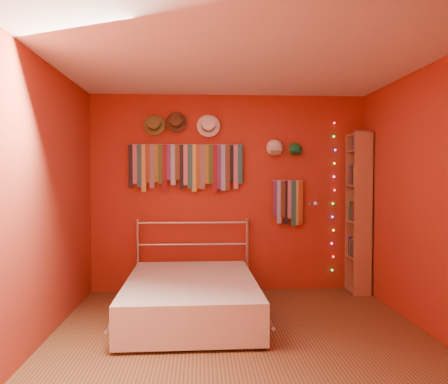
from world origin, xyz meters
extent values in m
plane|color=#56311D|center=(0.00, 0.00, 0.00)|extent=(3.50, 3.50, 0.00)
cube|color=maroon|center=(0.00, 1.75, 1.25)|extent=(3.50, 0.02, 2.50)
cube|color=maroon|center=(1.75, 0.00, 1.25)|extent=(0.02, 3.50, 2.50)
cube|color=maroon|center=(-1.75, 0.00, 1.25)|extent=(0.02, 3.50, 2.50)
cube|color=white|center=(0.00, 0.00, 2.50)|extent=(3.50, 3.50, 0.02)
cylinder|color=silver|center=(-0.55, 1.70, 1.86)|extent=(1.45, 0.01, 0.01)
cube|color=black|center=(-1.23, 1.69, 1.59)|extent=(0.06, 0.01, 0.54)
cube|color=#AA556D|center=(-1.18, 1.68, 1.62)|extent=(0.06, 0.01, 0.49)
cube|color=#184C56|center=(-1.13, 1.68, 1.60)|extent=(0.06, 0.01, 0.53)
cube|color=tan|center=(-1.07, 1.69, 1.56)|extent=(0.06, 0.01, 0.60)
cube|color=maroon|center=(-1.02, 1.68, 1.62)|extent=(0.06, 0.01, 0.48)
cube|color=navy|center=(-0.97, 1.68, 1.59)|extent=(0.06, 0.01, 0.55)
cube|color=olive|center=(-0.92, 1.69, 1.63)|extent=(0.06, 0.01, 0.47)
cube|color=#2B5020|center=(-0.86, 1.68, 1.62)|extent=(0.06, 0.01, 0.50)
cube|color=maroon|center=(-0.81, 1.68, 1.56)|extent=(0.06, 0.01, 0.60)
cube|color=#461B6E|center=(-0.76, 1.69, 1.64)|extent=(0.06, 0.01, 0.45)
cube|color=#7DAADF|center=(-0.71, 1.68, 1.61)|extent=(0.06, 0.01, 0.51)
cube|color=#53391B|center=(-0.65, 1.68, 1.64)|extent=(0.06, 0.01, 0.44)
cube|color=black|center=(-0.60, 1.69, 1.58)|extent=(0.06, 0.01, 0.56)
cube|color=#C46285|center=(-0.55, 1.68, 1.61)|extent=(0.06, 0.01, 0.51)
cube|color=#164E50|center=(-0.50, 1.68, 1.59)|extent=(0.06, 0.01, 0.55)
cube|color=#C2CA50|center=(-0.44, 1.69, 1.57)|extent=(0.06, 0.01, 0.59)
cube|color=brown|center=(-0.39, 1.68, 1.59)|extent=(0.06, 0.01, 0.55)
cube|color=navy|center=(-0.34, 1.68, 1.58)|extent=(0.06, 0.01, 0.56)
cube|color=olive|center=(-0.28, 1.69, 1.62)|extent=(0.06, 0.01, 0.49)
cube|color=#22491D|center=(-0.23, 1.68, 1.62)|extent=(0.06, 0.01, 0.49)
cube|color=maroon|center=(-0.18, 1.68, 1.57)|extent=(0.06, 0.01, 0.59)
cube|color=#411B6E|center=(-0.13, 1.69, 1.58)|extent=(0.06, 0.01, 0.56)
cube|color=#7595D1|center=(-0.07, 1.68, 1.58)|extent=(0.06, 0.01, 0.58)
cube|color=#4F331A|center=(-0.02, 1.68, 1.58)|extent=(0.06, 0.01, 0.57)
cube|color=black|center=(0.03, 1.69, 1.63)|extent=(0.06, 0.01, 0.47)
cube|color=#A5527B|center=(0.08, 1.68, 1.59)|extent=(0.06, 0.01, 0.56)
cube|color=#175152|center=(0.14, 1.68, 1.62)|extent=(0.06, 0.01, 0.49)
cylinder|color=silver|center=(0.75, 1.70, 1.41)|extent=(0.40, 0.01, 0.01)
cube|color=#461863|center=(0.59, 1.69, 1.19)|extent=(0.06, 0.01, 0.45)
cube|color=#719BCA|center=(0.64, 1.68, 1.14)|extent=(0.06, 0.01, 0.55)
cube|color=#472417|center=(0.69, 1.68, 1.18)|extent=(0.06, 0.01, 0.47)
cube|color=black|center=(0.73, 1.69, 1.13)|extent=(0.06, 0.01, 0.56)
cube|color=#A25171|center=(0.78, 1.68, 1.17)|extent=(0.06, 0.01, 0.48)
cube|color=#185650|center=(0.82, 1.68, 1.12)|extent=(0.06, 0.01, 0.58)
cube|color=#B3B94A|center=(0.87, 1.69, 1.13)|extent=(0.06, 0.01, 0.57)
cube|color=maroon|center=(0.91, 1.68, 1.13)|extent=(0.06, 0.01, 0.56)
cylinder|color=brown|center=(-0.94, 1.69, 2.11)|extent=(0.27, 0.07, 0.27)
cylinder|color=brown|center=(-0.94, 1.64, 2.12)|extent=(0.16, 0.13, 0.18)
cylinder|color=#332314|center=(-0.94, 1.67, 2.11)|extent=(0.16, 0.05, 0.16)
cylinder|color=#4C2F1B|center=(-0.67, 1.69, 2.14)|extent=(0.26, 0.07, 0.26)
cylinder|color=#4C2F1B|center=(-0.67, 1.64, 2.15)|extent=(0.16, 0.13, 0.17)
cylinder|color=black|center=(-0.67, 1.67, 2.15)|extent=(0.16, 0.05, 0.16)
cylinder|color=white|center=(-0.26, 1.69, 2.10)|extent=(0.29, 0.07, 0.29)
cylinder|color=white|center=(-0.26, 1.64, 2.11)|extent=(0.17, 0.14, 0.19)
cylinder|color=black|center=(-0.26, 1.66, 2.11)|extent=(0.18, 0.06, 0.18)
ellipsoid|color=white|center=(0.58, 1.70, 1.83)|extent=(0.19, 0.15, 0.19)
cube|color=white|center=(0.58, 1.58, 1.77)|extent=(0.14, 0.10, 0.06)
ellipsoid|color=#186F3D|center=(0.84, 1.70, 1.81)|extent=(0.17, 0.13, 0.17)
cube|color=#186F3D|center=(0.84, 1.60, 1.76)|extent=(0.12, 0.09, 0.05)
sphere|color=#FF3333|center=(1.35, 1.71, 2.15)|extent=(0.02, 0.02, 0.02)
sphere|color=#33FF4C|center=(1.35, 1.71, 1.98)|extent=(0.02, 0.02, 0.02)
sphere|color=#4C66FF|center=(1.37, 1.71, 1.80)|extent=(0.02, 0.02, 0.02)
sphere|color=yellow|center=(1.36, 1.71, 1.63)|extent=(0.02, 0.02, 0.02)
sphere|color=#FF4CCC|center=(1.35, 1.71, 1.46)|extent=(0.02, 0.02, 0.02)
sphere|color=#FF3333|center=(1.36, 1.71, 1.29)|extent=(0.02, 0.02, 0.02)
sphere|color=#33FF4C|center=(1.34, 1.71, 1.11)|extent=(0.02, 0.02, 0.02)
sphere|color=#4C66FF|center=(1.34, 1.71, 0.94)|extent=(0.02, 0.02, 0.02)
sphere|color=yellow|center=(1.35, 1.71, 0.77)|extent=(0.02, 0.02, 0.02)
sphere|color=#FF4CCC|center=(1.33, 1.71, 0.60)|extent=(0.02, 0.02, 0.02)
sphere|color=#FF3333|center=(1.35, 1.71, 0.42)|extent=(0.02, 0.02, 0.02)
sphere|color=#33FF4C|center=(1.34, 1.71, 0.25)|extent=(0.02, 0.02, 0.02)
cylinder|color=silver|center=(1.05, 1.73, 1.11)|extent=(0.04, 0.03, 0.04)
cylinder|color=silver|center=(1.05, 1.60, 1.14)|extent=(0.02, 0.28, 0.09)
sphere|color=white|center=(1.05, 1.46, 1.13)|extent=(0.08, 0.08, 0.08)
cube|color=#AF744F|center=(1.62, 1.37, 1.00)|extent=(0.24, 0.02, 2.00)
cube|color=#AF744F|center=(1.62, 1.69, 1.00)|extent=(0.24, 0.02, 2.00)
cube|color=#AF744F|center=(1.74, 1.53, 1.00)|extent=(0.02, 0.34, 2.00)
cube|color=#AF744F|center=(1.62, 1.53, 0.02)|extent=(0.24, 0.32, 0.02)
cube|color=#AF744F|center=(1.62, 1.53, 0.45)|extent=(0.24, 0.32, 0.02)
cube|color=#AF744F|center=(1.62, 1.53, 0.90)|extent=(0.24, 0.32, 0.02)
cube|color=#AF744F|center=(1.62, 1.53, 1.35)|extent=(0.24, 0.32, 0.02)
cube|color=#AF744F|center=(1.62, 1.53, 1.78)|extent=(0.24, 0.32, 0.02)
cube|color=#AF744F|center=(1.62, 1.53, 1.98)|extent=(0.24, 0.32, 0.02)
cylinder|color=silver|center=(-1.15, 1.65, 0.47)|extent=(0.04, 0.04, 0.93)
cylinder|color=silver|center=(0.22, 1.65, 0.47)|extent=(0.04, 0.04, 0.93)
cylinder|color=silver|center=(-0.46, 1.65, 0.34)|extent=(1.38, 0.02, 0.02)
cylinder|color=silver|center=(-0.46, 1.65, 0.61)|extent=(1.38, 0.02, 0.02)
cylinder|color=silver|center=(-0.46, 1.65, 0.88)|extent=(1.38, 0.02, 0.02)
cube|color=silver|center=(-0.46, 0.67, 0.22)|extent=(1.34, 1.89, 0.37)
cylinder|color=silver|center=(-1.15, 0.67, 0.20)|extent=(0.06, 1.87, 0.03)
cylinder|color=silver|center=(0.22, 0.67, 0.20)|extent=(0.06, 1.87, 0.03)
camera|label=1|loc=(-0.36, -3.82, 1.46)|focal=35.00mm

